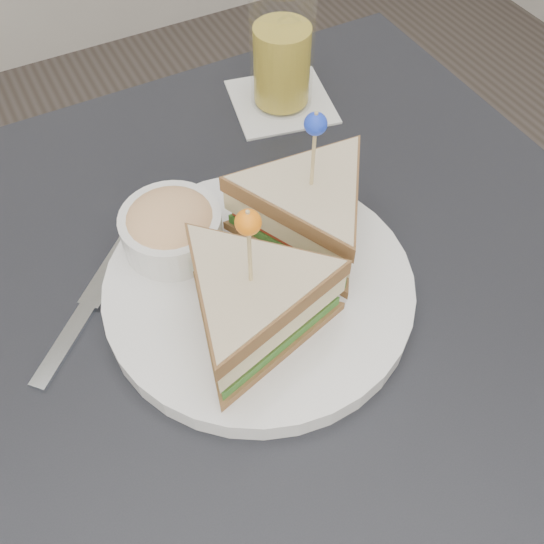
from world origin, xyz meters
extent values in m
plane|color=#3F3833|center=(0.00, 0.00, 0.00)|extent=(3.50, 3.50, 0.00)
cube|color=black|center=(0.00, 0.00, 0.73)|extent=(0.80, 0.80, 0.03)
cylinder|color=black|center=(0.35, 0.35, 0.36)|extent=(0.04, 0.04, 0.72)
cylinder|color=white|center=(0.00, 0.02, 0.76)|extent=(0.36, 0.36, 0.02)
cylinder|color=white|center=(0.00, 0.02, 0.77)|extent=(0.36, 0.36, 0.01)
cylinder|color=#D2B879|center=(-0.02, -0.02, 0.88)|extent=(0.00, 0.00, 0.09)
sphere|color=orange|center=(-0.02, -0.02, 0.91)|extent=(0.02, 0.02, 0.02)
cylinder|color=#D2B879|center=(0.07, 0.05, 0.88)|extent=(0.00, 0.00, 0.09)
sphere|color=#1A37C5|center=(0.07, 0.05, 0.91)|extent=(0.02, 0.02, 0.02)
cylinder|color=white|center=(-0.05, 0.11, 0.79)|extent=(0.12, 0.12, 0.04)
ellipsoid|color=#E0B772|center=(-0.05, 0.11, 0.80)|extent=(0.11, 0.11, 0.04)
cube|color=white|center=(-0.18, 0.06, 0.75)|extent=(0.08, 0.08, 0.01)
cube|color=white|center=(-0.11, 0.13, 0.75)|extent=(0.10, 0.10, 0.00)
cylinder|color=white|center=(-0.06, 0.17, 0.75)|extent=(0.03, 0.03, 0.00)
cube|color=white|center=(0.17, 0.28, 0.75)|extent=(0.14, 0.14, 0.00)
cylinder|color=gold|center=(0.17, 0.28, 0.81)|extent=(0.08, 0.08, 0.10)
cylinder|color=white|center=(0.17, 0.28, 0.83)|extent=(0.09, 0.09, 0.15)
cube|color=white|center=(0.18, 0.29, 0.85)|extent=(0.02, 0.02, 0.02)
cube|color=white|center=(0.15, 0.28, 0.85)|extent=(0.03, 0.03, 0.02)
camera|label=1|loc=(-0.15, -0.28, 1.23)|focal=40.00mm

